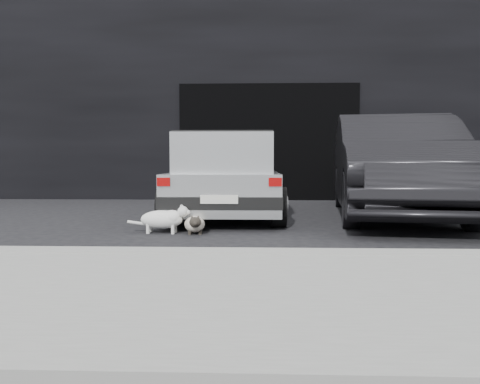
{
  "coord_description": "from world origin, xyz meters",
  "views": [
    {
      "loc": [
        0.74,
        -6.55,
        0.88
      ],
      "look_at": [
        0.53,
        -0.67,
        0.49
      ],
      "focal_mm": 35.0,
      "sensor_mm": 36.0,
      "label": 1
    }
  ],
  "objects_px": {
    "silver_hatchback": "(227,172)",
    "cat_siamese": "(195,224)",
    "cat_white": "(164,219)",
    "second_car": "(395,165)"
  },
  "relations": [
    {
      "from": "second_car",
      "to": "cat_white",
      "type": "bearing_deg",
      "value": -143.97
    },
    {
      "from": "silver_hatchback",
      "to": "second_car",
      "type": "distance_m",
      "value": 2.63
    },
    {
      "from": "cat_white",
      "to": "second_car",
      "type": "bearing_deg",
      "value": 121.48
    },
    {
      "from": "silver_hatchback",
      "to": "cat_white",
      "type": "xyz_separation_m",
      "value": [
        -0.66,
        -1.73,
        -0.53
      ]
    },
    {
      "from": "second_car",
      "to": "silver_hatchback",
      "type": "bearing_deg",
      "value": -171.17
    },
    {
      "from": "cat_siamese",
      "to": "cat_white",
      "type": "xyz_separation_m",
      "value": [
        -0.37,
        0.02,
        0.06
      ]
    },
    {
      "from": "cat_siamese",
      "to": "cat_white",
      "type": "distance_m",
      "value": 0.38
    },
    {
      "from": "cat_siamese",
      "to": "cat_white",
      "type": "relative_size",
      "value": 0.94
    },
    {
      "from": "silver_hatchback",
      "to": "cat_siamese",
      "type": "distance_m",
      "value": 1.86
    },
    {
      "from": "silver_hatchback",
      "to": "cat_siamese",
      "type": "relative_size",
      "value": 4.81
    }
  ]
}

